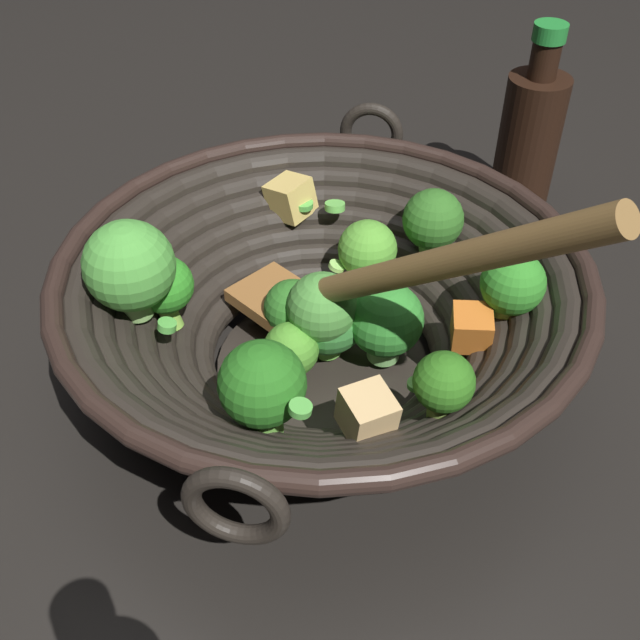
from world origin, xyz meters
The scene contains 3 objects.
ground_plane centered at (0.00, 0.00, 0.00)m, with size 4.00×4.00×0.00m, color black.
wok centered at (0.00, 0.00, 0.06)m, with size 0.38×0.37×0.23m.
soy_sauce_bottle centered at (-0.29, 0.03, 0.07)m, with size 0.05×0.05×0.17m.
Camera 1 is at (0.33, 0.22, 0.40)m, focal length 42.48 mm.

